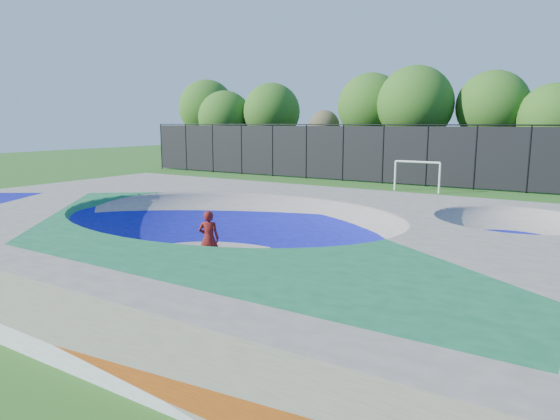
# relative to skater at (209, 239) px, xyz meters

# --- Properties ---
(ground) EXTENTS (120.00, 120.00, 0.00)m
(ground) POSITION_rel_skater_xyz_m (0.02, 0.86, -0.83)
(ground) COLOR #215317
(ground) RESTS_ON ground
(skate_deck) EXTENTS (22.00, 14.00, 1.50)m
(skate_deck) POSITION_rel_skater_xyz_m (0.02, 0.86, -0.08)
(skate_deck) COLOR gray
(skate_deck) RESTS_ON ground
(skater) EXTENTS (0.72, 0.62, 1.66)m
(skater) POSITION_rel_skater_xyz_m (0.00, 0.00, 0.00)
(skater) COLOR red
(skater) RESTS_ON ground
(skateboard) EXTENTS (0.81, 0.49, 0.05)m
(skateboard) POSITION_rel_skater_xyz_m (0.00, 0.00, -0.80)
(skateboard) COLOR black
(skateboard) RESTS_ON ground
(soccer_goal) EXTENTS (2.83, 0.12, 1.87)m
(soccer_goal) POSITION_rel_skater_xyz_m (0.27, 19.02, 0.46)
(soccer_goal) COLOR white
(soccer_goal) RESTS_ON ground
(fence) EXTENTS (48.09, 0.09, 4.04)m
(fence) POSITION_rel_skater_xyz_m (0.02, 21.86, 1.27)
(fence) COLOR black
(fence) RESTS_ON ground
(treeline) EXTENTS (52.67, 7.14, 8.28)m
(treeline) POSITION_rel_skater_xyz_m (-0.28, 26.96, 4.20)
(treeline) COLOR #412E20
(treeline) RESTS_ON ground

